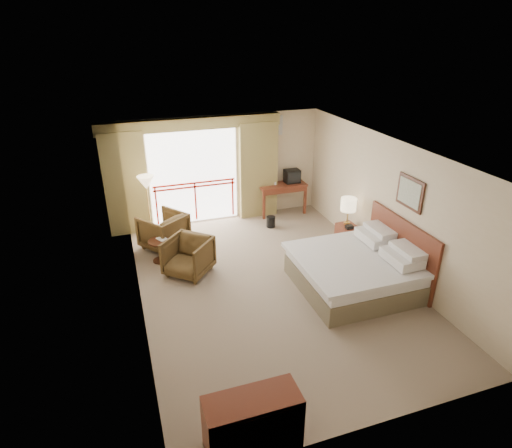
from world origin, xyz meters
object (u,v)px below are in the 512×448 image
object	(u,v)px
armchair_near	(190,273)
dresser	(253,423)
table_lamp	(349,205)
tv	(292,176)
desk	(281,189)
floor_lamp	(146,185)
nightstand	(347,236)
armchair_far	(165,247)
bed	(356,270)
wastebasket	(271,222)
side_table	(159,247)

from	to	relation	value
armchair_near	dresser	bearing A→B (deg)	-48.15
table_lamp	tv	bearing A→B (deg)	99.34
desk	dresser	xyz separation A→B (m)	(-2.98, -6.62, -0.27)
floor_lamp	desk	bearing A→B (deg)	7.06
nightstand	armchair_far	bearing A→B (deg)	158.35
bed	floor_lamp	world-z (taller)	floor_lamp
bed	nightstand	xyz separation A→B (m)	(0.68, 1.52, -0.10)
tv	dresser	xyz separation A→B (m)	(-3.28, -6.56, -0.63)
bed	wastebasket	size ratio (longest dim) A/B	7.61
armchair_far	nightstand	bearing A→B (deg)	125.28
desk	side_table	world-z (taller)	desk
bed	nightstand	bearing A→B (deg)	66.06
desk	dresser	distance (m)	7.26
nightstand	desk	xyz separation A→B (m)	(-0.68, 2.41, 0.37)
tv	dresser	distance (m)	7.36
bed	wastebasket	bearing A→B (deg)	100.69
bed	table_lamp	xyz separation A→B (m)	(0.68, 1.57, 0.66)
wastebasket	side_table	bearing A→B (deg)	-163.26
tv	side_table	distance (m)	4.16
wastebasket	armchair_near	distance (m)	2.84
armchair_near	side_table	size ratio (longest dim) A/B	1.74
dresser	bed	bearing A→B (deg)	40.43
table_lamp	floor_lamp	size ratio (longest dim) A/B	0.40
wastebasket	armchair_far	bearing A→B (deg)	-175.02
wastebasket	armchair_far	distance (m)	2.71
wastebasket	armchair_near	size ratio (longest dim) A/B	0.33
bed	tv	size ratio (longest dim) A/B	5.44
nightstand	armchair_near	bearing A→B (deg)	176.69
wastebasket	dresser	bearing A→B (deg)	-112.49
desk	dresser	size ratio (longest dim) A/B	1.12
side_table	wastebasket	bearing A→B (deg)	16.74
nightstand	table_lamp	xyz separation A→B (m)	(0.00, 0.05, 0.76)
table_lamp	desk	bearing A→B (deg)	106.02
desk	wastebasket	world-z (taller)	desk
table_lamp	tv	world-z (taller)	table_lamp
desk	side_table	xyz separation A→B (m)	(-3.46, -1.71, -0.31)
nightstand	desk	bearing A→B (deg)	102.74
table_lamp	wastebasket	distance (m)	2.17
table_lamp	armchair_near	size ratio (longest dim) A/B	0.72
side_table	dresser	world-z (taller)	dresser
wastebasket	floor_lamp	size ratio (longest dim) A/B	0.18
tv	armchair_far	xyz separation A→B (m)	(-3.58, -1.01, -1.01)
desk	wastebasket	bearing A→B (deg)	-120.93
bed	armchair_near	xyz separation A→B (m)	(-2.96, 1.55, -0.38)
nightstand	dresser	xyz separation A→B (m)	(-3.65, -4.20, 0.11)
armchair_far	floor_lamp	world-z (taller)	floor_lamp
desk	side_table	distance (m)	3.87
tv	dresser	world-z (taller)	tv
bed	floor_lamp	size ratio (longest dim) A/B	1.38
wastebasket	nightstand	bearing A→B (deg)	-51.30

